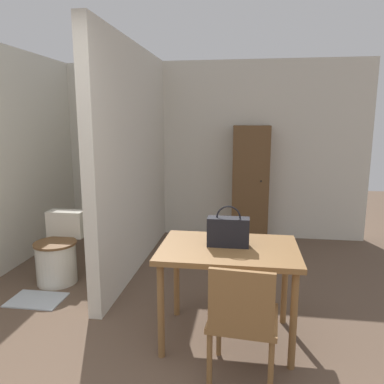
# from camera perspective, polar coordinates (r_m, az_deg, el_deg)

# --- Properties ---
(wall_back) EXTENTS (4.81, 0.12, 2.50)m
(wall_back) POSITION_cam_1_polar(r_m,az_deg,el_deg) (5.49, 0.65, 6.36)
(wall_back) COLOR beige
(wall_back) RESTS_ON ground_plane
(partition_wall) EXTENTS (0.12, 2.56, 2.50)m
(partition_wall) POSITION_cam_1_polar(r_m,az_deg,el_deg) (4.30, -8.77, 4.93)
(partition_wall) COLOR beige
(partition_wall) RESTS_ON ground_plane
(dining_table) EXTENTS (1.04, 0.72, 0.75)m
(dining_table) POSITION_cam_1_polar(r_m,az_deg,el_deg) (2.88, 5.57, -10.06)
(dining_table) COLOR brown
(dining_table) RESTS_ON ground_plane
(wooden_chair) EXTENTS (0.47, 0.47, 0.83)m
(wooden_chair) POSITION_cam_1_polar(r_m,az_deg,el_deg) (2.52, 7.71, -18.46)
(wooden_chair) COLOR brown
(wooden_chair) RESTS_ON ground_plane
(toilet) EXTENTS (0.43, 0.58, 0.71)m
(toilet) POSITION_cam_1_polar(r_m,az_deg,el_deg) (4.26, -19.65, -8.82)
(toilet) COLOR silver
(toilet) RESTS_ON ground_plane
(handbag) EXTENTS (0.31, 0.11, 0.31)m
(handbag) POSITION_cam_1_polar(r_m,az_deg,el_deg) (2.84, 5.54, -5.97)
(handbag) COLOR black
(handbag) RESTS_ON dining_table
(wooden_cabinet) EXTENTS (0.49, 0.38, 1.62)m
(wooden_cabinet) POSITION_cam_1_polar(r_m,az_deg,el_deg) (5.24, 8.89, 1.13)
(wooden_cabinet) COLOR brown
(wooden_cabinet) RESTS_ON ground_plane
(bath_mat) EXTENTS (0.50, 0.35, 0.01)m
(bath_mat) POSITION_cam_1_polar(r_m,az_deg,el_deg) (3.99, -22.60, -14.92)
(bath_mat) COLOR #B2BCC6
(bath_mat) RESTS_ON ground_plane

